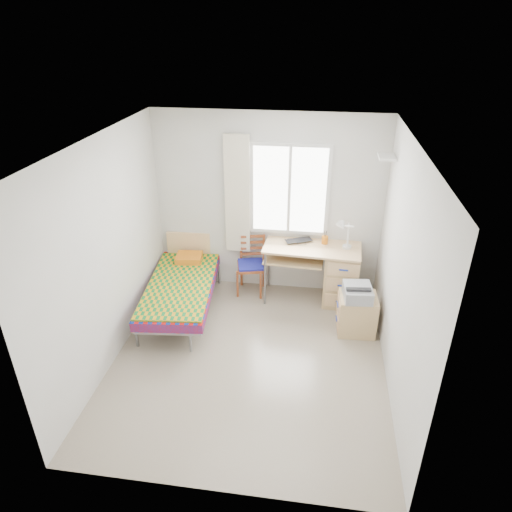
# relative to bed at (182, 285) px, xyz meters

# --- Properties ---
(floor) EXTENTS (3.50, 3.50, 0.00)m
(floor) POSITION_rel_bed_xyz_m (1.08, -0.93, -0.39)
(floor) COLOR #BCAD93
(floor) RESTS_ON ground
(ceiling) EXTENTS (3.50, 3.50, 0.00)m
(ceiling) POSITION_rel_bed_xyz_m (1.08, -0.93, 2.21)
(ceiling) COLOR white
(ceiling) RESTS_ON wall_back
(wall_back) EXTENTS (3.20, 0.00, 3.20)m
(wall_back) POSITION_rel_bed_xyz_m (1.08, 0.82, 0.91)
(wall_back) COLOR silver
(wall_back) RESTS_ON ground
(wall_left) EXTENTS (0.00, 3.50, 3.50)m
(wall_left) POSITION_rel_bed_xyz_m (-0.52, -0.93, 0.91)
(wall_left) COLOR silver
(wall_left) RESTS_ON ground
(wall_right) EXTENTS (0.00, 3.50, 3.50)m
(wall_right) POSITION_rel_bed_xyz_m (2.68, -0.93, 0.91)
(wall_right) COLOR silver
(wall_right) RESTS_ON ground
(window) EXTENTS (1.10, 0.04, 1.30)m
(window) POSITION_rel_bed_xyz_m (1.38, 0.79, 1.16)
(window) COLOR white
(window) RESTS_ON wall_back
(curtain) EXTENTS (0.35, 0.05, 1.70)m
(curtain) POSITION_rel_bed_xyz_m (0.66, 0.75, 1.06)
(curtain) COLOR #F8EFCD
(curtain) RESTS_ON wall_back
(floating_shelf) EXTENTS (0.20, 0.32, 0.03)m
(floating_shelf) POSITION_rel_bed_xyz_m (2.57, 0.47, 1.76)
(floating_shelf) COLOR white
(floating_shelf) RESTS_ON wall_right
(bed) EXTENTS (1.05, 1.94, 0.80)m
(bed) POSITION_rel_bed_xyz_m (0.00, 0.00, 0.00)
(bed) COLOR gray
(bed) RESTS_ON floor
(desk) EXTENTS (1.37, 0.69, 0.83)m
(desk) POSITION_rel_bed_xyz_m (2.10, 0.54, 0.06)
(desk) COLOR #E2A676
(desk) RESTS_ON floor
(chair) EXTENTS (0.46, 0.46, 0.88)m
(chair) POSITION_rel_bed_xyz_m (0.87, 0.63, 0.10)
(chair) COLOR maroon
(chair) RESTS_ON floor
(cabinet) EXTENTS (0.50, 0.45, 0.52)m
(cabinet) POSITION_rel_bed_xyz_m (2.36, -0.17, -0.13)
(cabinet) COLOR tan
(cabinet) RESTS_ON floor
(printer) EXTENTS (0.38, 0.42, 0.17)m
(printer) POSITION_rel_bed_xyz_m (2.34, -0.20, 0.22)
(printer) COLOR #97999E
(printer) RESTS_ON cabinet
(laptop) EXTENTS (0.45, 0.37, 0.03)m
(laptop) POSITION_rel_bed_xyz_m (1.56, 0.62, 0.46)
(laptop) COLOR black
(laptop) RESTS_ON desk
(pen_cup) EXTENTS (0.09, 0.09, 0.11)m
(pen_cup) POSITION_rel_bed_xyz_m (1.90, 0.67, 0.50)
(pen_cup) COLOR orange
(pen_cup) RESTS_ON desk
(task_lamp) EXTENTS (0.25, 0.34, 0.48)m
(task_lamp) POSITION_rel_bed_xyz_m (2.14, 0.45, 0.74)
(task_lamp) COLOR white
(task_lamp) RESTS_ON desk
(book) EXTENTS (0.22, 0.27, 0.02)m
(book) POSITION_rel_bed_xyz_m (1.49, 0.57, 0.20)
(book) COLOR gray
(book) RESTS_ON desk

